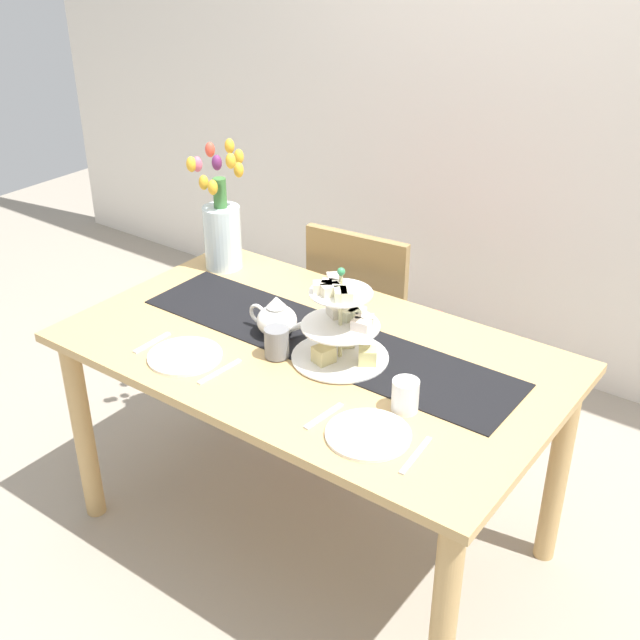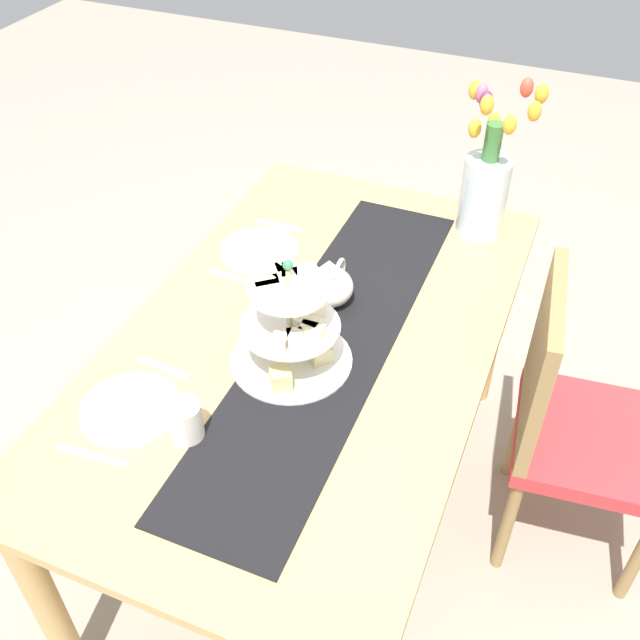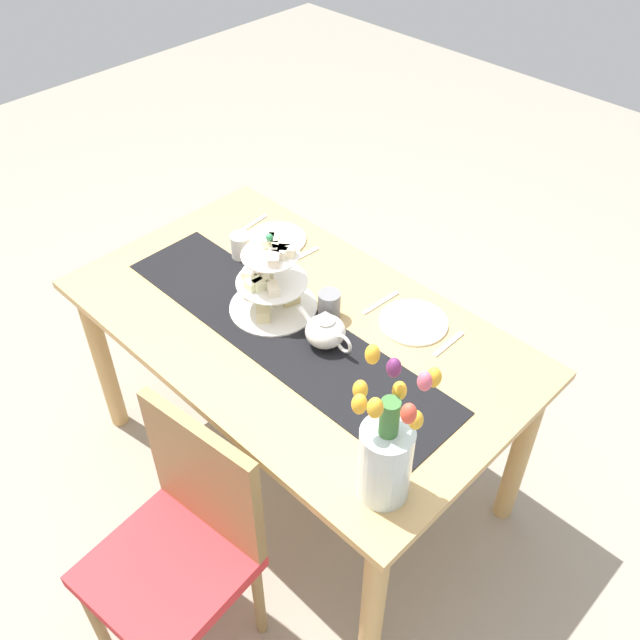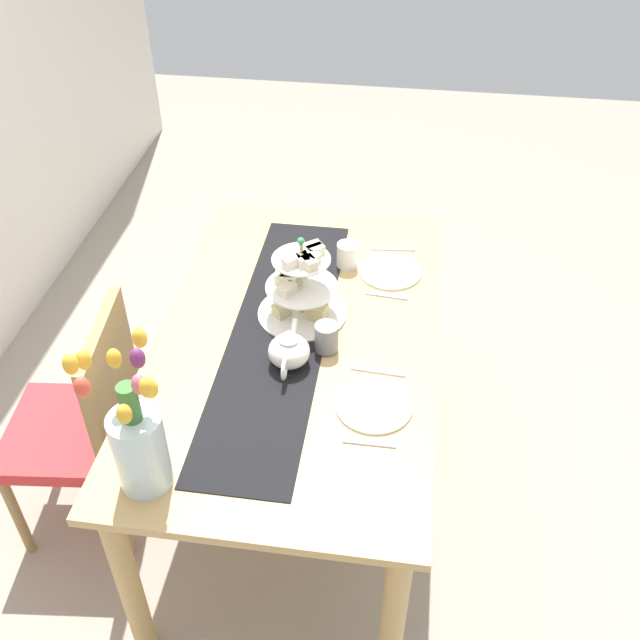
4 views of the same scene
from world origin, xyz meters
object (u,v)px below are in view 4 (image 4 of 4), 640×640
Objects in this scene: dinner_plate_left at (374,405)px; fork_left at (369,443)px; dining_table at (298,360)px; knife_left at (378,371)px; teapot at (289,350)px; knife_right at (393,249)px; fork_right at (387,296)px; mug_grey at (326,337)px; chair_left at (87,419)px; tiered_cake_stand at (301,287)px; dinner_plate_right at (390,271)px; mug_white_text at (347,255)px; tulip_vase at (138,439)px.

fork_left is at bearing 180.00° from dinner_plate_left.
dining_table is 0.33m from knife_left.
fork_left is at bearing -135.88° from teapot.
knife_right is at bearing -27.15° from dining_table.
teapot reaches higher than knife_right.
fork_right is (0.39, -0.28, -0.06)m from teapot.
fork_left is 1.58× the size of mug_grey.
fork_right is at bearing 0.00° from fork_left.
dinner_plate_left is at bearing 0.00° from fork_left.
tiered_cake_stand is (0.34, -0.68, 0.38)m from chair_left.
fork_right is at bearing -63.87° from tiered_cake_stand.
knife_left is 1.00× the size of knife_right.
tiered_cake_stand is 0.26m from teapot.
chair_left reaches higher than mug_grey.
dinner_plate_right is 2.42× the size of mug_grey.
teapot is at bearing 44.12° from fork_left.
dinner_plate_left is 2.42× the size of mug_white_text.
knife_right is at bearing -33.16° from tiered_cake_stand.
dinner_plate_right is at bearing -20.96° from mug_grey.
mug_grey is (0.58, -0.40, -0.11)m from tulip_vase.
knife_left is at bearing -131.69° from tiered_cake_stand.
dinner_plate_right is 1.35× the size of knife_right.
tulip_vase is at bearing 147.22° from fork_right.
dining_table is at bearing 62.74° from mug_grey.
mug_grey is at bearing 163.85° from knife_right.
mug_grey is 0.46m from mug_white_text.
dinner_plate_right is 2.42× the size of mug_white_text.
dinner_plate_right is 0.48m from mug_grey.
chair_left reaches higher than dinner_plate_right.
fork_right is 0.88× the size of knife_right.
mug_white_text is at bearing -1.49° from mug_grey.
tulip_vase is 0.71m from mug_grey.
dinner_plate_left is at bearing -116.91° from teapot.
tiered_cake_stand reaches higher than dinner_plate_right.
chair_left is 0.87m from mug_grey.
mug_white_text is at bearing -21.80° from tiered_cake_stand.
teapot is at bearing 152.61° from dinner_plate_right.
tiered_cake_stand reaches higher than mug_white_text.
chair_left is 0.71m from tulip_vase.
knife_left is (0.14, 0.00, -0.00)m from dinner_plate_left.
dinner_plate_left is at bearing -166.95° from mug_white_text.
dinner_plate_left is 0.29m from mug_grey.
tulip_vase is (-0.64, 0.29, 0.28)m from dining_table.
knife_left is 0.74× the size of dinner_plate_right.
chair_left is 1.26m from knife_right.
teapot is at bearing -179.58° from tiered_cake_stand.
teapot is at bearing -30.60° from tulip_vase.
tiered_cake_stand is 2.03× the size of fork_right.
mug_grey is at bearing 159.04° from dinner_plate_right.
tulip_vase reaches higher than dinner_plate_left.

